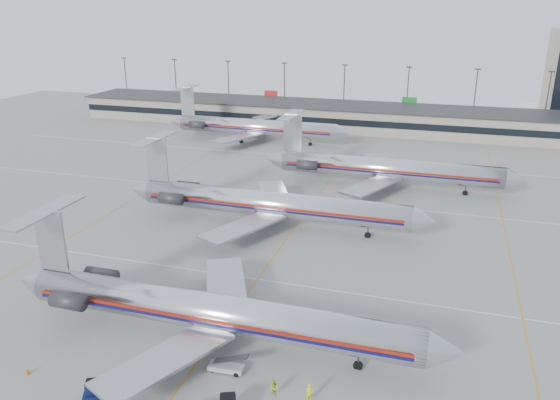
% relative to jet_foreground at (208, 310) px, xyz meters
% --- Properties ---
extents(ground, '(260.00, 260.00, 0.00)m').
position_rel_jet_foreground_xyz_m(ground, '(0.29, 3.60, -3.52)').
color(ground, gray).
rests_on(ground, ground).
extents(apron_markings, '(160.00, 0.15, 0.02)m').
position_rel_jet_foreground_xyz_m(apron_markings, '(0.29, 13.60, -3.51)').
color(apron_markings, silver).
rests_on(apron_markings, ground).
extents(terminal, '(162.00, 17.00, 6.25)m').
position_rel_jet_foreground_xyz_m(terminal, '(0.29, 101.58, -0.36)').
color(terminal, gray).
rests_on(terminal, ground).
extents(light_mast_row, '(163.60, 0.40, 15.28)m').
position_rel_jet_foreground_xyz_m(light_mast_row, '(0.29, 115.60, 5.06)').
color(light_mast_row, '#38383D').
rests_on(light_mast_row, ground).
extents(jet_foreground, '(46.35, 27.29, 12.13)m').
position_rel_jet_foreground_xyz_m(jet_foreground, '(0.00, 0.00, 0.00)').
color(jet_foreground, silver).
rests_on(jet_foreground, ground).
extents(jet_second_row, '(47.65, 28.06, 12.47)m').
position_rel_jet_foreground_xyz_m(jet_second_row, '(-4.01, 30.16, 0.10)').
color(jet_second_row, silver).
rests_on(jet_second_row, ground).
extents(jet_third_row, '(46.27, 28.46, 12.65)m').
position_rel_jet_foreground_xyz_m(jet_third_row, '(10.41, 53.59, 0.15)').
color(jet_third_row, silver).
rests_on(jet_third_row, ground).
extents(jet_back_row, '(46.00, 28.30, 12.58)m').
position_rel_jet_foreground_xyz_m(jet_back_row, '(-24.05, 79.88, 0.13)').
color(jet_back_row, silver).
rests_on(jet_back_row, ground).
extents(tug_left, '(2.62, 2.05, 1.91)m').
position_rel_jet_foreground_xyz_m(tug_left, '(-5.60, -10.69, -2.65)').
color(tug_left, '#0A103B').
rests_on(tug_left, ground).
extents(belt_loader, '(3.85, 1.35, 2.02)m').
position_rel_jet_foreground_xyz_m(belt_loader, '(3.45, -3.89, -2.98)').
color(belt_loader, '#A7A7A7').
rests_on(belt_loader, ground).
extents(ramp_worker_near, '(0.74, 0.64, 1.71)m').
position_rel_jet_foreground_xyz_m(ramp_worker_near, '(11.64, -5.54, -2.66)').
color(ramp_worker_near, '#CEF016').
rests_on(ramp_worker_near, ground).
extents(ramp_worker_far, '(0.94, 0.89, 1.55)m').
position_rel_jet_foreground_xyz_m(ramp_worker_far, '(8.56, -5.78, -2.75)').
color(ramp_worker_far, '#A3C812').
rests_on(ramp_worker_far, ground).
extents(cone_left, '(0.51, 0.51, 0.65)m').
position_rel_jet_foreground_xyz_m(cone_left, '(-13.68, -9.59, -3.19)').
color(cone_left, '#DF6407').
rests_on(cone_left, ground).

